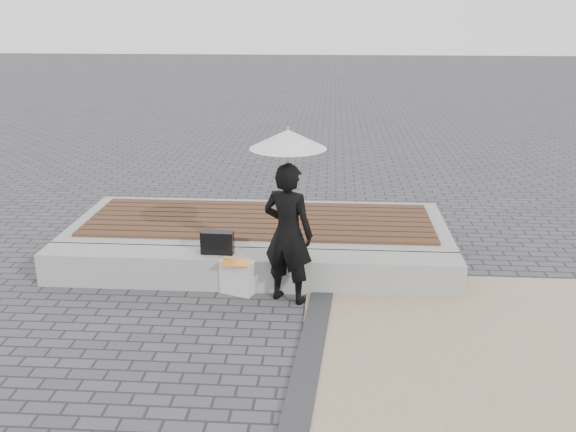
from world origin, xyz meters
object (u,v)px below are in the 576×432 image
at_px(seating_ledge, 249,269).
at_px(parasol, 288,139).
at_px(canvas_tote, 237,277).
at_px(woman, 288,233).
at_px(handbag, 217,243).

height_order(seating_ledge, parasol, parasol).
height_order(parasol, canvas_tote, parasol).
bearing_deg(woman, seating_ledge, -14.14).
bearing_deg(woman, handbag, -0.30).
xyz_separation_m(parasol, handbag, (-0.86, 0.35, -1.31)).
xyz_separation_m(woman, handbag, (-0.86, 0.35, -0.26)).
bearing_deg(handbag, parasol, -20.48).
height_order(woman, canvas_tote, woman).
bearing_deg(seating_ledge, parasol, -36.19).
distance_m(woman, parasol, 1.05).
bearing_deg(canvas_tote, woman, 9.23).
height_order(parasol, handbag, parasol).
distance_m(handbag, canvas_tote, 0.48).
bearing_deg(handbag, seating_ledge, 3.35).
relative_size(woman, handbag, 4.18).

